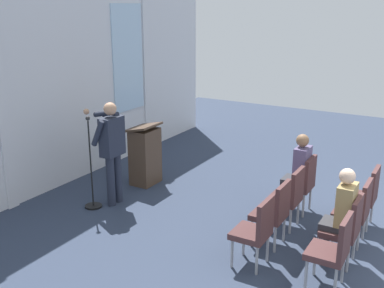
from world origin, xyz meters
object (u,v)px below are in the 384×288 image
speaker (112,146)px  chair_r0_c2 (290,194)px  chair_r1_c0 (334,248)px  chair_r1_c3 (366,193)px  chair_r0_c0 (257,228)px  chair_r1_c1 (346,226)px  chair_r0_c3 (303,181)px  lectern (145,155)px  chair_r1_c2 (357,208)px  mic_stand (92,188)px  audience_r1_c1 (341,211)px  chair_r0_c1 (274,210)px  audience_r0_c3 (298,169)px

speaker → chair_r0_c2: speaker is taller
chair_r1_c0 → chair_r1_c3: same height
chair_r0_c0 → chair_r0_c2: same height
speaker → chair_r1_c0: 3.89m
chair_r1_c1 → chair_r0_c3: bearing=37.5°
lectern → chair_r1_c2: size_ratio=1.23×
mic_stand → chair_r0_c3: (1.56, -3.04, 0.20)m
lectern → audience_r1_c1: audience_r1_c1 is taller
mic_stand → chair_r0_c1: (0.30, -3.04, 0.20)m
mic_stand → chair_r0_c2: 3.19m
audience_r1_c1 → chair_r1_c3: audience_r1_c1 is taller
chair_r0_c3 → chair_r1_c1: bearing=-142.5°
speaker → audience_r1_c1: size_ratio=1.34×
mic_stand → chair_r1_c0: 4.02m
chair_r0_c2 → audience_r1_c1: bearing=-125.5°
speaker → chair_r1_c3: 4.04m
chair_r0_c3 → chair_r1_c0: size_ratio=1.00×
chair_r1_c1 → chair_r1_c2: (0.63, 0.00, 0.00)m
audience_r0_c3 → chair_r1_c1: (-1.26, -1.05, -0.19)m
audience_r1_c1 → chair_r0_c1: bearing=90.0°
speaker → chair_r0_c1: speaker is taller
lectern → chair_r1_c1: lectern is taller
mic_stand → speaker: bearing=-32.5°
chair_r0_c2 → audience_r0_c3: (0.63, 0.08, 0.19)m
chair_r0_c1 → audience_r0_c3: 1.27m
chair_r0_c0 → audience_r0_c3: size_ratio=0.72×
chair_r0_c1 → chair_r0_c3: (1.26, 0.00, 0.00)m
chair_r0_c1 → chair_r0_c2: 0.63m
chair_r1_c2 → audience_r1_c1: bearing=172.5°
chair_r0_c3 → chair_r1_c0: bearing=-152.9°
chair_r0_c0 → chair_r0_c2: (1.26, 0.00, 0.00)m
lectern → audience_r1_c1: (-1.02, -3.81, 0.17)m
mic_stand → chair_r1_c2: (0.93, -4.00, 0.20)m
chair_r0_c1 → chair_r1_c1: 0.96m
chair_r0_c1 → chair_r1_c2: (0.63, -0.96, 0.00)m
chair_r0_c1 → chair_r1_c0: same height
speaker → mic_stand: (-0.31, 0.20, -0.68)m
chair_r0_c2 → chair_r0_c3: bearing=0.0°
chair_r0_c0 → chair_r1_c2: bearing=-37.5°
chair_r0_c3 → audience_r0_c3: (-0.00, 0.08, 0.19)m
chair_r1_c1 → chair_r1_c2: 0.63m
chair_r1_c1 → chair_r1_c3: size_ratio=1.00×
speaker → mic_stand: size_ratio=1.12×
mic_stand → audience_r0_c3: bearing=-62.2°
speaker → lectern: size_ratio=1.50×
audience_r1_c1 → chair_r0_c3: bearing=35.0°
mic_stand → chair_r0_c2: (0.93, -3.04, 0.20)m
audience_r1_c1 → chair_r1_c3: 1.27m
chair_r0_c1 → audience_r0_c3: bearing=3.7°
speaker → lectern: bearing=4.5°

